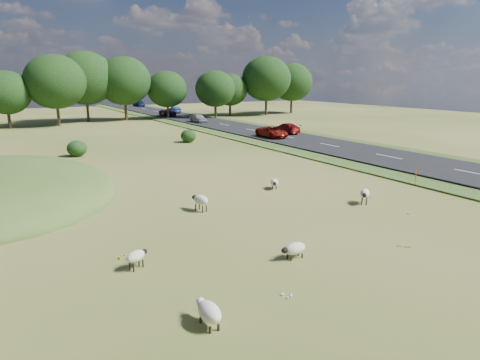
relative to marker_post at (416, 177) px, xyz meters
name	(u,v)px	position (x,y,z in m)	size (l,w,h in m)	color
ground	(135,158)	(-13.76, 19.77, -0.60)	(160.00, 160.00, 0.00)	#43581B
road	(259,132)	(6.24, 29.77, -0.47)	(8.00, 150.00, 0.25)	black
treeline	(60,83)	(-14.82, 55.21, 5.97)	(96.28, 14.66, 11.70)	black
shrubs	(91,143)	(-16.21, 26.66, 0.12)	(23.78, 9.01, 1.50)	black
marker_post	(416,177)	(0.00, 0.00, 0.00)	(0.06, 0.06, 1.20)	#D8590C
sheep_0	(209,311)	(-19.86, -8.41, -0.12)	(0.58, 1.31, 0.76)	beige
sheep_1	(365,194)	(-6.35, -1.47, 0.01)	(1.15, 1.10, 0.88)	beige
sheep_2	(200,200)	(-15.28, 2.07, 0.03)	(0.79, 1.31, 0.91)	beige
sheep_3	(274,182)	(-8.93, 4.08, -0.17)	(0.96, 1.20, 0.69)	beige
sheep_4	(294,249)	(-14.69, -5.73, -0.17)	(1.18, 0.55, 0.68)	beige
sheep_5	(136,256)	(-20.54, -3.46, -0.08)	(1.05, 0.79, 0.74)	beige
car_0	(198,118)	(4.34, 45.25, 0.35)	(1.65, 4.11, 1.40)	#A0A2A7
car_3	(272,132)	(4.34, 23.94, 0.30)	(2.16, 4.68, 1.30)	maroon
car_4	(139,104)	(8.14, 89.89, 0.37)	(2.03, 4.99, 1.45)	navy
car_5	(175,110)	(8.14, 65.33, 0.29)	(1.36, 3.91, 1.29)	navy
car_6	(168,113)	(4.34, 59.18, 0.29)	(2.11, 4.58, 1.27)	black
car_7	(286,128)	(8.14, 26.32, 0.31)	(1.84, 4.52, 1.31)	maroon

